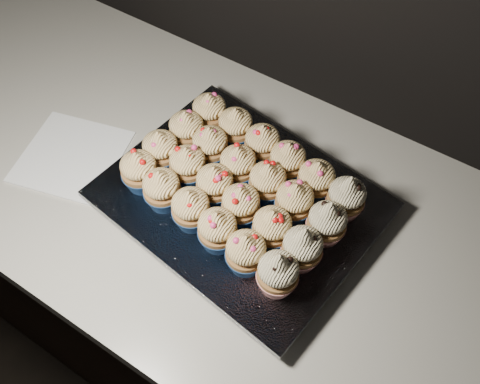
{
  "coord_description": "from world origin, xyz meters",
  "views": [
    {
      "loc": [
        0.44,
        1.26,
        1.67
      ],
      "look_at": [
        0.16,
        1.69,
        0.95
      ],
      "focal_mm": 40.0,
      "sensor_mm": 36.0,
      "label": 1
    }
  ],
  "objects": [
    {
      "name": "cupcake_16",
      "position": [
        0.25,
        1.71,
        0.97
      ],
      "size": [
        0.06,
        0.06,
        0.08
      ],
      "color": "navy",
      "rests_on": "foil_lining"
    },
    {
      "name": "cupcake_12",
      "position": [
        0.02,
        1.74,
        0.97
      ],
      "size": [
        0.06,
        0.06,
        0.08
      ],
      "color": "navy",
      "rests_on": "foil_lining"
    },
    {
      "name": "cupcake_18",
      "position": [
        0.03,
        1.79,
        0.97
      ],
      "size": [
        0.06,
        0.06,
        0.08
      ],
      "color": "navy",
      "rests_on": "foil_lining"
    },
    {
      "name": "cupcake_6",
      "position": [
        0.01,
        1.68,
        0.97
      ],
      "size": [
        0.06,
        0.06,
        0.08
      ],
      "color": "navy",
      "rests_on": "foil_lining"
    },
    {
      "name": "cupcake_9",
      "position": [
        0.19,
        1.66,
        0.97
      ],
      "size": [
        0.06,
        0.06,
        0.08
      ],
      "color": "navy",
      "rests_on": "foil_lining"
    },
    {
      "name": "cupcake_14",
      "position": [
        0.14,
        1.72,
        0.97
      ],
      "size": [
        0.06,
        0.06,
        0.08
      ],
      "color": "navy",
      "rests_on": "foil_lining"
    },
    {
      "name": "cupcake_20",
      "position": [
        0.15,
        1.78,
        0.97
      ],
      "size": [
        0.06,
        0.06,
        0.08
      ],
      "color": "navy",
      "rests_on": "foil_lining"
    },
    {
      "name": "foil_lining",
      "position": [
        0.16,
        1.69,
        0.93
      ],
      "size": [
        0.47,
        0.39,
        0.01
      ],
      "primitive_type": "cube",
      "rotation": [
        0.0,
        0.0,
        -0.13
      ],
      "color": "silver",
      "rests_on": "baking_tray"
    },
    {
      "name": "cupcake_1",
      "position": [
        0.06,
        1.61,
        0.97
      ],
      "size": [
        0.06,
        0.06,
        0.08
      ],
      "color": "navy",
      "rests_on": "foil_lining"
    },
    {
      "name": "cupcake_2",
      "position": [
        0.12,
        1.61,
        0.97
      ],
      "size": [
        0.06,
        0.06,
        0.08
      ],
      "color": "navy",
      "rests_on": "foil_lining"
    },
    {
      "name": "napkin",
      "position": [
        -0.16,
        1.62,
        0.9
      ],
      "size": [
        0.22,
        0.22,
        0.0
      ],
      "primitive_type": "cube",
      "rotation": [
        0.0,
        0.0,
        0.27
      ],
      "color": "white",
      "rests_on": "worktop"
    },
    {
      "name": "cupcake_23",
      "position": [
        0.32,
        1.76,
        0.97
      ],
      "size": [
        0.06,
        0.06,
        0.1
      ],
      "color": "red",
      "rests_on": "foil_lining"
    },
    {
      "name": "cupcake_22",
      "position": [
        0.26,
        1.77,
        0.97
      ],
      "size": [
        0.06,
        0.06,
        0.08
      ],
      "color": "navy",
      "rests_on": "foil_lining"
    },
    {
      "name": "cabinet",
      "position": [
        0.0,
        1.7,
        0.43
      ],
      "size": [
        2.4,
        0.6,
        0.86
      ],
      "primitive_type": "cube",
      "color": "black",
      "rests_on": "ground"
    },
    {
      "name": "cupcake_8",
      "position": [
        0.13,
        1.67,
        0.97
      ],
      "size": [
        0.06,
        0.06,
        0.08
      ],
      "color": "navy",
      "rests_on": "foil_lining"
    },
    {
      "name": "cupcake_7",
      "position": [
        0.07,
        1.68,
        0.97
      ],
      "size": [
        0.06,
        0.06,
        0.08
      ],
      "color": "navy",
      "rests_on": "foil_lining"
    },
    {
      "name": "cupcake_13",
      "position": [
        0.08,
        1.73,
        0.97
      ],
      "size": [
        0.06,
        0.06,
        0.08
      ],
      "color": "navy",
      "rests_on": "foil_lining"
    },
    {
      "name": "cupcake_17",
      "position": [
        0.32,
        1.7,
        0.97
      ],
      "size": [
        0.06,
        0.06,
        0.1
      ],
      "color": "red",
      "rests_on": "foil_lining"
    },
    {
      "name": "cupcake_4",
      "position": [
        0.24,
        1.59,
        0.97
      ],
      "size": [
        0.06,
        0.06,
        0.08
      ],
      "color": "navy",
      "rests_on": "foil_lining"
    },
    {
      "name": "cupcake_0",
      "position": [
        0.01,
        1.62,
        0.97
      ],
      "size": [
        0.06,
        0.06,
        0.08
      ],
      "color": "navy",
      "rests_on": "foil_lining"
    },
    {
      "name": "cupcake_21",
      "position": [
        0.2,
        1.77,
        0.97
      ],
      "size": [
        0.06,
        0.06,
        0.08
      ],
      "color": "navy",
      "rests_on": "foil_lining"
    },
    {
      "name": "cupcake_15",
      "position": [
        0.2,
        1.72,
        0.97
      ],
      "size": [
        0.06,
        0.06,
        0.08
      ],
      "color": "navy",
      "rests_on": "foil_lining"
    },
    {
      "name": "cupcake_11",
      "position": [
        0.31,
        1.64,
        0.97
      ],
      "size": [
        0.06,
        0.06,
        0.1
      ],
      "color": "red",
      "rests_on": "foil_lining"
    },
    {
      "name": "worktop",
      "position": [
        0.0,
        1.7,
        0.88
      ],
      "size": [
        2.44,
        0.64,
        0.04
      ],
      "primitive_type": "cube",
      "color": "beige",
      "rests_on": "cabinet"
    },
    {
      "name": "baking_tray",
      "position": [
        0.16,
        1.69,
        0.91
      ],
      "size": [
        0.44,
        0.35,
        0.02
      ],
      "primitive_type": "cube",
      "rotation": [
        0.0,
        0.0,
        -0.13
      ],
      "color": "black",
      "rests_on": "worktop"
    },
    {
      "name": "cupcake_3",
      "position": [
        0.18,
        1.6,
        0.97
      ],
      "size": [
        0.06,
        0.06,
        0.08
      ],
      "color": "navy",
      "rests_on": "foil_lining"
    },
    {
      "name": "cupcake_5",
      "position": [
        0.3,
        1.59,
        0.97
      ],
      "size": [
        0.06,
        0.06,
        0.1
      ],
      "color": "red",
      "rests_on": "foil_lining"
    },
    {
      "name": "cupcake_10",
      "position": [
        0.25,
        1.65,
        0.97
      ],
      "size": [
        0.06,
        0.06,
        0.08
      ],
      "color": "navy",
      "rests_on": "foil_lining"
    },
    {
      "name": "cupcake_19",
      "position": [
        0.09,
        1.79,
        0.97
      ],
      "size": [
        0.06,
        0.06,
        0.08
      ],
      "color": "navy",
      "rests_on": "foil_lining"
    }
  ]
}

